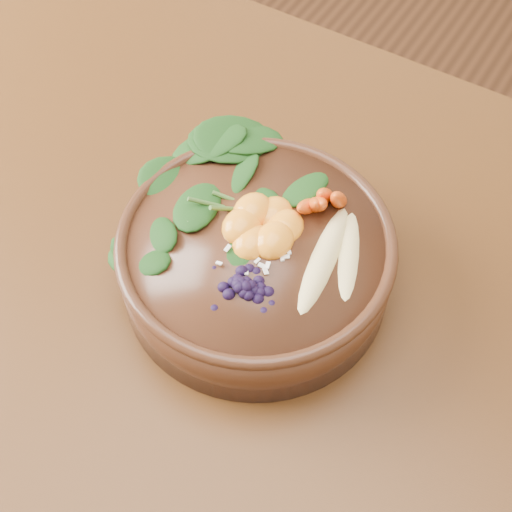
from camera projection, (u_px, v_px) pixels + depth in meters
ground at (207, 498)px, 1.35m from camera, size 4.00×4.00×0.00m
dining_table at (175, 326)px, 0.81m from camera, size 1.60×0.90×0.75m
stoneware_bowl at (256, 262)px, 0.70m from camera, size 0.33×0.33×0.07m
kale_heap at (232, 174)px, 0.70m from camera, size 0.21×0.20×0.04m
carrot_cluster at (327, 171)px, 0.68m from camera, size 0.07×0.07×0.07m
banana_halves at (337, 249)px, 0.65m from camera, size 0.08×0.16×0.03m
mandarin_cluster at (263, 218)px, 0.67m from camera, size 0.10×0.10×0.03m
blueberry_pile at (240, 277)px, 0.63m from camera, size 0.14×0.12×0.04m
coconut_flakes at (252, 254)px, 0.66m from camera, size 0.10×0.08×0.01m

